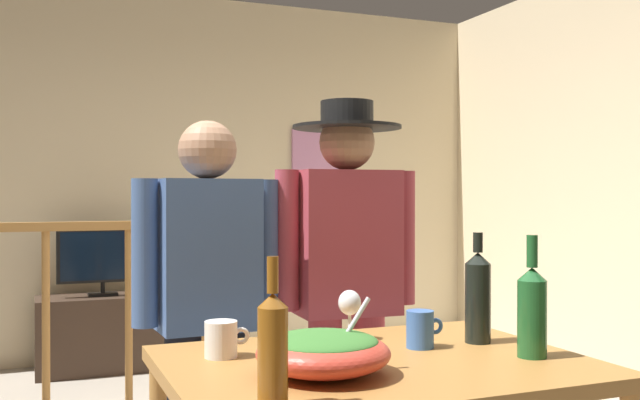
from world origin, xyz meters
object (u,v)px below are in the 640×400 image
salad_bowl (323,351)px  wine_bottle_dark (478,296)px  framed_picture (317,160)px  wine_bottle_green (532,309)px  wine_glass (350,305)px  stair_railing (44,296)px  wine_bottle_amber (273,347)px  person_standing_right (347,270)px  mug_white (222,339)px  tv_console (103,333)px  mug_blue (421,329)px  flat_screen_tv (103,257)px  person_standing_left (208,298)px  serving_table (375,392)px

salad_bowl → wine_bottle_dark: (0.58, 0.18, 0.08)m
framed_picture → salad_bowl: (-1.56, -3.94, -0.67)m
framed_picture → salad_bowl: size_ratio=1.52×
salad_bowl → wine_bottle_green: 0.61m
wine_glass → stair_railing: bearing=110.5°
salad_bowl → wine_bottle_amber: size_ratio=1.06×
salad_bowl → person_standing_right: bearing=62.5°
stair_railing → mug_white: (0.42, -2.33, 0.16)m
stair_railing → salad_bowl: size_ratio=8.27×
wine_glass → wine_bottle_amber: wine_bottle_amber is taller
tv_console → mug_blue: 3.56m
person_standing_right → flat_screen_tv: bearing=-73.4°
stair_railing → wine_bottle_green: bearing=-65.5°
wine_bottle_dark → person_standing_left: (-0.66, 0.72, -0.07)m
framed_picture → person_standing_right: 3.28m
salad_bowl → person_standing_right: size_ratio=0.21×
wine_glass → wine_bottle_amber: size_ratio=0.48×
framed_picture → wine_bottle_amber: framed_picture is taller
mug_blue → salad_bowl: bearing=-154.3°
stair_railing → wine_glass: size_ratio=18.06×
tv_console → person_standing_left: person_standing_left is taller
wine_glass → wine_bottle_amber: 0.72m
stair_railing → wine_bottle_amber: size_ratio=8.74×
wine_glass → mug_blue: 0.24m
tv_console → wine_bottle_green: wine_bottle_green is taller
tv_console → mug_blue: bearing=-80.6°
framed_picture → flat_screen_tv: size_ratio=0.82×
salad_bowl → wine_bottle_amber: bearing=-133.6°
flat_screen_tv → mug_white: size_ratio=4.94×
framed_picture → wine_glass: 3.86m
serving_table → salad_bowl: (-0.19, -0.10, 0.15)m
mug_blue → person_standing_left: size_ratio=0.08×
framed_picture → person_standing_right: (-1.09, -3.04, -0.58)m
stair_railing → tv_console: size_ratio=3.08×
framed_picture → flat_screen_tv: framed_picture is taller
wine_glass → wine_bottle_green: 0.54m
person_standing_right → person_standing_left: bearing=2.8°
mug_white → wine_glass: bearing=11.0°
person_standing_left → person_standing_right: size_ratio=0.94×
salad_bowl → wine_glass: salad_bowl is taller
person_standing_left → person_standing_right: bearing=177.2°
flat_screen_tv → wine_bottle_amber: (-0.01, -3.83, 0.12)m
serving_table → mug_blue: bearing=23.9°
framed_picture → wine_bottle_dark: size_ratio=1.53×
stair_railing → wine_glass: stair_railing is taller
person_standing_left → stair_railing: bearing=-75.9°
framed_picture → wine_bottle_dark: 3.92m
wine_glass → wine_bottle_amber: (-0.44, -0.58, 0.02)m
mug_blue → flat_screen_tv: bearing=99.5°
serving_table → wine_bottle_green: wine_bottle_green is taller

